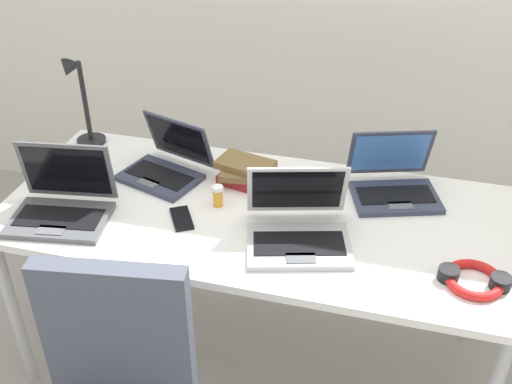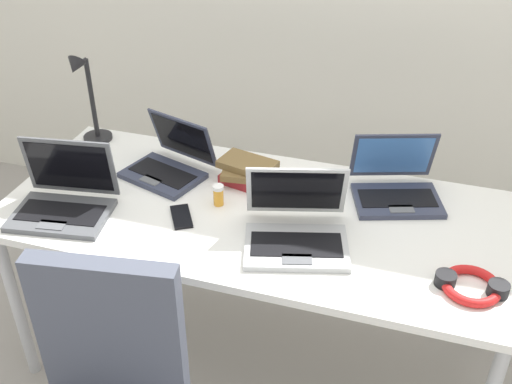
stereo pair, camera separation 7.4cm
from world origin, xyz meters
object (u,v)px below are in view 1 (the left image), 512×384
object	(u,v)px
cell_phone	(182,218)
headphones	(474,279)
book_stack	(245,172)
laptop_near_mouse	(166,165)
laptop_front_left	(298,228)
desk_lamp	(80,103)
laptop_near_lamp	(394,183)
computer_mouse	(67,157)
laptop_mid_desk	(62,204)
pill_bottle	(218,196)

from	to	relation	value
cell_phone	headphones	bearing A→B (deg)	-35.45
cell_phone	book_stack	distance (m)	0.33
laptop_near_mouse	laptop_front_left	bearing A→B (deg)	-25.10
desk_lamp	laptop_near_lamp	bearing A→B (deg)	-1.80
computer_mouse	book_stack	xyz separation A→B (m)	(0.73, 0.03, 0.03)
computer_mouse	book_stack	world-z (taller)	book_stack
laptop_front_left	desk_lamp	bearing A→B (deg)	157.73
laptop_front_left	book_stack	xyz separation A→B (m)	(-0.27, 0.30, -0.00)
desk_lamp	laptop_near_lamp	distance (m)	1.27
desk_lamp	laptop_near_lamp	xyz separation A→B (m)	(1.26, -0.04, -0.15)
laptop_mid_desk	computer_mouse	xyz separation A→B (m)	(-0.18, 0.34, -0.03)
headphones	desk_lamp	bearing A→B (deg)	162.81
laptop_mid_desk	desk_lamp	bearing A→B (deg)	108.57
headphones	laptop_near_lamp	bearing A→B (deg)	122.27
laptop_near_lamp	cell_phone	size ratio (longest dim) A/B	2.76
laptop_mid_desk	computer_mouse	bearing A→B (deg)	117.80
laptop_front_left	cell_phone	bearing A→B (deg)	179.01
desk_lamp	pill_bottle	distance (m)	0.73
laptop_mid_desk	cell_phone	xyz separation A→B (m)	(0.40, 0.08, -0.04)
desk_lamp	book_stack	size ratio (longest dim) A/B	1.74
laptop_mid_desk	laptop_near_lamp	bearing A→B (deg)	21.74
laptop_near_mouse	pill_bottle	xyz separation A→B (m)	(0.26, -0.15, -0.00)
laptop_front_left	computer_mouse	size ratio (longest dim) A/B	4.21
computer_mouse	pill_bottle	size ratio (longest dim) A/B	1.22
laptop_front_left	headphones	distance (m)	0.56
desk_lamp	laptop_mid_desk	size ratio (longest dim) A/B	1.09
desk_lamp	laptop_mid_desk	distance (m)	0.52
computer_mouse	headphones	distance (m)	1.59
laptop_near_lamp	laptop_mid_desk	world-z (taller)	laptop_mid_desk
laptop_near_lamp	pill_bottle	distance (m)	0.64
pill_bottle	headphones	bearing A→B (deg)	-12.63
laptop_near_mouse	laptop_front_left	world-z (taller)	laptop_front_left
pill_bottle	desk_lamp	bearing A→B (deg)	157.12
laptop_front_left	pill_bottle	size ratio (longest dim) A/B	5.12
laptop_near_mouse	headphones	size ratio (longest dim) A/B	1.66
laptop_near_lamp	headphones	size ratio (longest dim) A/B	1.75
laptop_front_left	pill_bottle	world-z (taller)	laptop_front_left
laptop_front_left	computer_mouse	xyz separation A→B (m)	(-1.00, 0.27, -0.03)
desk_lamp	laptop_near_lamp	size ratio (longest dim) A/B	1.07
desk_lamp	computer_mouse	bearing A→B (deg)	-98.47
computer_mouse	cell_phone	distance (m)	0.64
laptop_near_lamp	desk_lamp	bearing A→B (deg)	178.20
laptop_near_mouse	pill_bottle	bearing A→B (deg)	-29.84
laptop_mid_desk	laptop_near_mouse	bearing A→B (deg)	54.59
desk_lamp	computer_mouse	world-z (taller)	desk_lamp
computer_mouse	laptop_front_left	bearing A→B (deg)	-8.65
desk_lamp	laptop_front_left	bearing A→B (deg)	-22.27
laptop_near_mouse	cell_phone	xyz separation A→B (m)	(0.16, -0.26, -0.04)
laptop_near_lamp	laptop_near_mouse	bearing A→B (deg)	-173.78
pill_bottle	laptop_front_left	bearing A→B (deg)	-20.98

